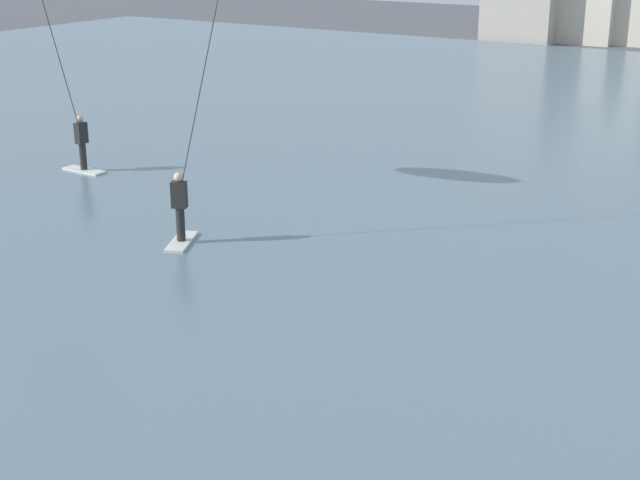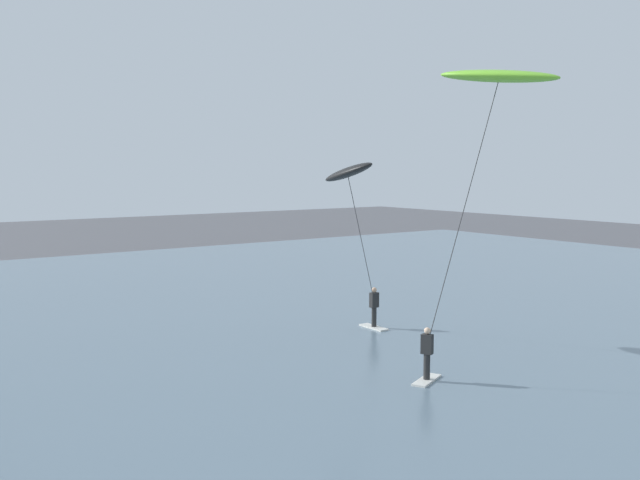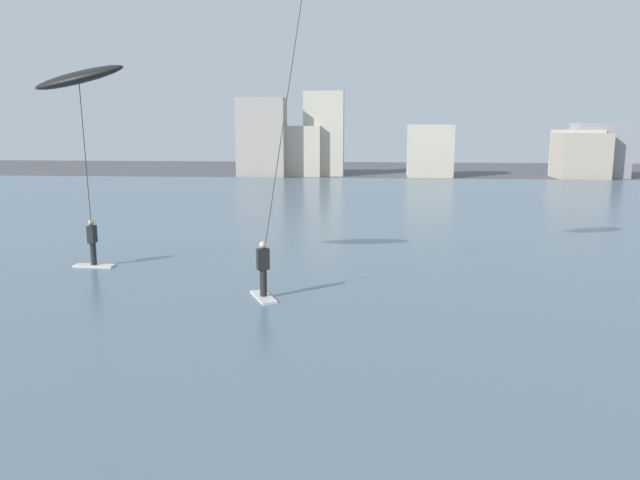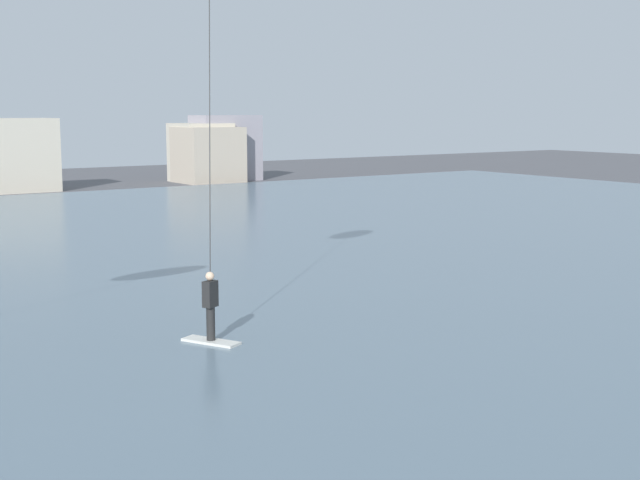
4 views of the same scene
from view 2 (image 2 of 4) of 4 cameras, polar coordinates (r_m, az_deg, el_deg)
name	(u,v)px [view 2 (image 2 of 4)]	position (r m, az deg, el deg)	size (l,w,h in m)	color
kitesurfer_lime	(493,99)	(22.48, 13.25, 10.59)	(3.71, 3.70, 9.44)	silver
kitesurfer_black	(351,189)	(27.33, 2.44, 3.96)	(3.06, 2.88, 6.82)	silver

